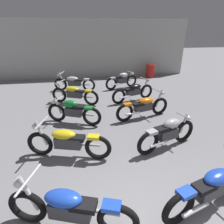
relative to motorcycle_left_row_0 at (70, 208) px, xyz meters
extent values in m
cube|color=#B2B2AD|center=(1.24, 10.66, 1.35)|extent=(12.58, 0.24, 3.60)
torus|color=black|center=(-0.70, 0.24, -0.12)|extent=(0.67, 0.32, 0.67)
torus|color=black|center=(0.72, -0.25, -0.12)|extent=(0.67, 0.32, 0.67)
cylinder|color=silver|center=(-0.62, 0.21, 0.19)|extent=(0.28, 0.16, 0.66)
cube|color=#38383D|center=(0.01, -0.01, -0.02)|extent=(0.70, 0.44, 0.28)
ellipsoid|color=blue|center=(-0.08, 0.03, 0.20)|extent=(0.67, 0.50, 0.22)
cube|color=black|center=(0.22, -0.08, 0.12)|extent=(0.46, 0.36, 0.10)
cube|color=blue|center=(0.63, -0.22, 0.18)|extent=(0.33, 0.28, 0.08)
cylinder|color=silver|center=(-0.56, 0.19, 0.50)|extent=(0.26, 0.65, 0.04)
sphere|color=white|center=(-0.75, 0.26, 0.38)|extent=(0.14, 0.14, 0.14)
cylinder|color=silver|center=(0.53, -0.05, -0.14)|extent=(0.54, 0.25, 0.07)
torus|color=black|center=(-0.82, 2.14, -0.12)|extent=(0.67, 0.29, 0.67)
torus|color=black|center=(0.62, 1.72, -0.12)|extent=(0.67, 0.29, 0.67)
cylinder|color=silver|center=(-0.75, 2.12, 0.19)|extent=(0.28, 0.14, 0.66)
cube|color=#38383D|center=(-0.10, 1.93, -0.02)|extent=(0.70, 0.42, 0.28)
ellipsoid|color=yellow|center=(-0.20, 1.96, 0.20)|extent=(0.67, 0.48, 0.22)
cube|color=black|center=(0.11, 1.87, 0.12)|extent=(0.45, 0.34, 0.10)
cube|color=yellow|center=(0.52, 1.75, 0.18)|extent=(0.33, 0.27, 0.08)
cylinder|color=silver|center=(-0.69, 2.10, 0.50)|extent=(0.23, 0.66, 0.04)
sphere|color=white|center=(-0.88, 2.16, 0.38)|extent=(0.14, 0.14, 0.14)
cylinder|color=silver|center=(0.41, 1.92, -0.14)|extent=(0.55, 0.22, 0.07)
torus|color=black|center=(-0.59, 4.08, -0.12)|extent=(0.66, 0.37, 0.67)
torus|color=black|center=(0.59, 3.55, -0.12)|extent=(0.66, 0.37, 0.67)
cylinder|color=silver|center=(-0.52, 4.05, 0.14)|extent=(0.25, 0.16, 0.56)
cube|color=#38383D|center=(0.00, 3.82, -0.02)|extent=(0.62, 0.45, 0.28)
ellipsoid|color=#197F33|center=(-0.09, 3.86, 0.26)|extent=(0.59, 0.47, 0.26)
cube|color=black|center=(0.20, 3.73, 0.18)|extent=(0.46, 0.38, 0.10)
cube|color=#197F33|center=(0.50, 3.59, 0.18)|extent=(0.34, 0.30, 0.08)
cylinder|color=silver|center=(-0.47, 4.03, 0.40)|extent=(0.23, 0.45, 0.04)
sphere|color=white|center=(-0.65, 4.11, 0.28)|extent=(0.14, 0.14, 0.14)
cylinder|color=silver|center=(0.42, 3.77, -0.14)|extent=(0.53, 0.29, 0.07)
torus|color=black|center=(-0.67, 6.03, -0.12)|extent=(0.66, 0.38, 0.67)
torus|color=black|center=(0.70, 5.41, -0.12)|extent=(0.66, 0.38, 0.67)
cylinder|color=silver|center=(-0.59, 6.00, 0.19)|extent=(0.28, 0.18, 0.66)
cube|color=#38383D|center=(0.02, 5.72, -0.02)|extent=(0.70, 0.49, 0.28)
ellipsoid|color=yellow|center=(-0.07, 5.76, 0.20)|extent=(0.68, 0.54, 0.22)
cube|color=black|center=(0.22, 5.63, 0.12)|extent=(0.46, 0.38, 0.10)
cube|color=yellow|center=(0.61, 5.45, 0.18)|extent=(0.34, 0.30, 0.08)
cylinder|color=silver|center=(-0.54, 5.97, 0.50)|extent=(0.31, 0.63, 0.04)
sphere|color=white|center=(-0.72, 6.05, 0.38)|extent=(0.14, 0.14, 0.14)
cylinder|color=silver|center=(0.53, 5.63, -0.14)|extent=(0.53, 0.29, 0.07)
torus|color=black|center=(-0.74, 7.78, -0.12)|extent=(0.68, 0.27, 0.67)
torus|color=black|center=(0.71, 7.40, -0.12)|extent=(0.68, 0.27, 0.67)
cylinder|color=silver|center=(-0.66, 7.76, 0.19)|extent=(0.28, 0.14, 0.66)
cube|color=#38383D|center=(-0.01, 7.59, -0.02)|extent=(0.70, 0.40, 0.28)
ellipsoid|color=#B7B7BC|center=(-0.11, 7.62, 0.20)|extent=(0.66, 0.46, 0.22)
cube|color=black|center=(0.20, 7.54, 0.12)|extent=(0.45, 0.33, 0.10)
cube|color=#B7B7BC|center=(0.62, 7.43, 0.18)|extent=(0.32, 0.26, 0.08)
cylinder|color=silver|center=(-0.60, 7.74, 0.50)|extent=(0.20, 0.67, 0.04)
sphere|color=white|center=(-0.80, 7.79, 0.38)|extent=(0.14, 0.14, 0.14)
cylinder|color=silver|center=(0.50, 7.59, -0.14)|extent=(0.55, 0.20, 0.07)
torus|color=black|center=(1.74, -0.20, -0.12)|extent=(0.67, 0.29, 0.67)
cube|color=#38383D|center=(2.46, 0.01, -0.02)|extent=(0.70, 0.41, 0.28)
ellipsoid|color=blue|center=(2.56, 0.03, 0.20)|extent=(0.67, 0.47, 0.22)
cube|color=black|center=(2.25, -0.06, 0.12)|extent=(0.45, 0.34, 0.10)
cube|color=blue|center=(1.84, -0.18, 0.18)|extent=(0.32, 0.27, 0.08)
cylinder|color=silver|center=(2.02, -0.26, -0.14)|extent=(0.55, 0.22, 0.07)
torus|color=black|center=(3.12, 2.12, -0.12)|extent=(0.67, 0.32, 0.67)
torus|color=black|center=(1.90, 1.70, -0.12)|extent=(0.67, 0.32, 0.67)
cylinder|color=silver|center=(3.05, 2.10, 0.14)|extent=(0.25, 0.15, 0.56)
cube|color=#38383D|center=(2.51, 1.91, -0.02)|extent=(0.62, 0.41, 0.28)
ellipsoid|color=#B7B7BC|center=(2.60, 1.94, 0.26)|extent=(0.58, 0.43, 0.26)
cube|color=black|center=(2.30, 1.84, 0.18)|extent=(0.46, 0.36, 0.10)
cube|color=#B7B7BC|center=(1.99, 1.73, 0.18)|extent=(0.33, 0.28, 0.08)
cylinder|color=silver|center=(2.99, 2.08, 0.40)|extent=(0.19, 0.47, 0.04)
sphere|color=white|center=(3.18, 2.14, 0.28)|extent=(0.14, 0.14, 0.14)
cylinder|color=silver|center=(2.17, 1.66, -0.14)|extent=(0.54, 0.24, 0.07)
torus|color=black|center=(3.19, 4.04, -0.12)|extent=(0.68, 0.28, 0.67)
torus|color=black|center=(1.74, 3.65, -0.12)|extent=(0.68, 0.28, 0.67)
cylinder|color=silver|center=(3.12, 4.02, 0.19)|extent=(0.28, 0.14, 0.66)
cube|color=#38383D|center=(2.47, 3.85, -0.02)|extent=(0.70, 0.40, 0.28)
ellipsoid|color=orange|center=(2.57, 3.87, 0.20)|extent=(0.66, 0.46, 0.22)
cube|color=black|center=(2.26, 3.79, 0.12)|extent=(0.45, 0.33, 0.10)
cube|color=orange|center=(1.84, 3.68, 0.18)|extent=(0.32, 0.26, 0.08)
cylinder|color=silver|center=(3.06, 4.00, 0.50)|extent=(0.21, 0.67, 0.04)
sphere|color=white|center=(3.25, 4.05, 0.38)|extent=(0.14, 0.14, 0.14)
cylinder|color=silver|center=(2.02, 3.59, -0.14)|extent=(0.55, 0.21, 0.07)
torus|color=black|center=(3.29, 5.87, -0.12)|extent=(0.67, 0.33, 0.67)
torus|color=black|center=(1.88, 5.36, -0.12)|extent=(0.67, 0.33, 0.67)
cylinder|color=silver|center=(3.22, 5.84, 0.19)|extent=(0.28, 0.16, 0.66)
cube|color=#38383D|center=(2.59, 5.62, -0.02)|extent=(0.70, 0.45, 0.28)
ellipsoid|color=black|center=(2.68, 5.65, 0.20)|extent=(0.67, 0.50, 0.22)
cube|color=black|center=(2.38, 5.54, 0.12)|extent=(0.46, 0.36, 0.10)
cube|color=black|center=(1.98, 5.40, 0.18)|extent=(0.33, 0.28, 0.08)
cylinder|color=silver|center=(3.16, 5.82, 0.50)|extent=(0.26, 0.65, 0.04)
sphere|color=white|center=(3.35, 5.89, 0.38)|extent=(0.14, 0.14, 0.14)
cylinder|color=silver|center=(2.16, 5.32, -0.14)|extent=(0.54, 0.25, 0.07)
torus|color=black|center=(3.12, 7.88, -0.12)|extent=(0.67, 0.33, 0.67)
torus|color=black|center=(1.90, 7.44, -0.12)|extent=(0.67, 0.33, 0.67)
cylinder|color=silver|center=(3.05, 7.85, 0.14)|extent=(0.25, 0.15, 0.56)
cube|color=#38383D|center=(2.51, 7.66, -0.02)|extent=(0.62, 0.42, 0.28)
ellipsoid|color=#B7B7BC|center=(2.60, 7.70, 0.26)|extent=(0.58, 0.44, 0.26)
cube|color=black|center=(2.30, 7.59, 0.18)|extent=(0.46, 0.36, 0.10)
cube|color=#B7B7BC|center=(1.99, 7.48, 0.18)|extent=(0.33, 0.28, 0.08)
cylinder|color=silver|center=(2.99, 7.83, 0.40)|extent=(0.20, 0.46, 0.04)
sphere|color=white|center=(3.18, 7.90, 0.28)|extent=(0.14, 0.14, 0.14)
cylinder|color=silver|center=(2.18, 7.40, -0.14)|extent=(0.54, 0.25, 0.07)
cylinder|color=red|center=(4.94, 9.84, -0.03)|extent=(0.56, 0.56, 0.85)
torus|color=red|center=(4.94, 9.84, 0.14)|extent=(0.59, 0.59, 0.03)
torus|color=red|center=(4.94, 9.84, -0.20)|extent=(0.59, 0.59, 0.03)
camera|label=1|loc=(0.30, -2.15, 2.57)|focal=30.15mm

